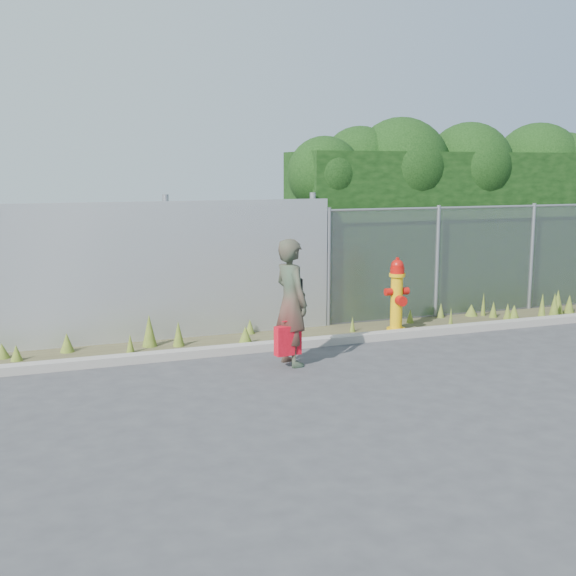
# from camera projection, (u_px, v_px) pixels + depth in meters

# --- Properties ---
(ground) EXTENTS (80.00, 80.00, 0.00)m
(ground) POSITION_uv_depth(u_px,v_px,m) (348.00, 379.00, 9.35)
(ground) COLOR #373639
(ground) RESTS_ON ground
(curb) EXTENTS (16.00, 0.22, 0.12)m
(curb) POSITION_uv_depth(u_px,v_px,m) (297.00, 344.00, 11.00)
(curb) COLOR gray
(curb) RESTS_ON ground
(weed_strip) EXTENTS (16.00, 1.29, 0.53)m
(weed_strip) POSITION_uv_depth(u_px,v_px,m) (298.00, 330.00, 11.61)
(weed_strip) COLOR #433D26
(weed_strip) RESTS_ON ground
(corrugated_fence) EXTENTS (8.50, 0.21, 2.30)m
(corrugated_fence) POSITION_uv_depth(u_px,v_px,m) (67.00, 276.00, 10.81)
(corrugated_fence) COLOR #AFB2B6
(corrugated_fence) RESTS_ON ground
(chainlink_fence) EXTENTS (6.50, 0.07, 2.05)m
(chainlink_fence) POSITION_uv_depth(u_px,v_px,m) (485.00, 259.00, 13.44)
(chainlink_fence) COLOR gray
(chainlink_fence) RESTS_ON ground
(hedge) EXTENTS (7.56, 2.05, 3.66)m
(hedge) POSITION_uv_depth(u_px,v_px,m) (467.00, 201.00, 14.30)
(hedge) COLOR black
(hedge) RESTS_ON ground
(fire_hydrant) EXTENTS (0.42, 0.38, 1.25)m
(fire_hydrant) POSITION_uv_depth(u_px,v_px,m) (397.00, 296.00, 11.96)
(fire_hydrant) COLOR #E2A90B
(fire_hydrant) RESTS_ON ground
(woman) EXTENTS (0.52, 0.70, 1.76)m
(woman) POSITION_uv_depth(u_px,v_px,m) (291.00, 302.00, 9.92)
(woman) COLOR #0E5B3E
(woman) RESTS_ON ground
(red_tote_bag) EXTENTS (0.36, 0.13, 0.48)m
(red_tote_bag) POSITION_uv_depth(u_px,v_px,m) (288.00, 340.00, 9.83)
(red_tote_bag) COLOR #AE0915
(black_shoulder_bag) EXTENTS (0.25, 0.10, 0.19)m
(black_shoulder_bag) POSITION_uv_depth(u_px,v_px,m) (293.00, 285.00, 10.05)
(black_shoulder_bag) COLOR black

